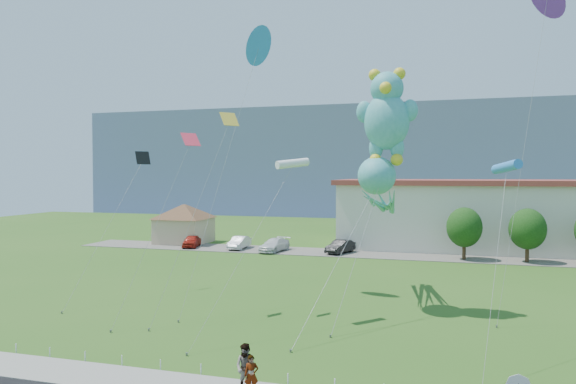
{
  "coord_description": "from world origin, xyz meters",
  "views": [
    {
      "loc": [
        6.79,
        -21.79,
        8.89
      ],
      "look_at": [
        -1.62,
        8.0,
        7.81
      ],
      "focal_mm": 32.0,
      "sensor_mm": 36.0,
      "label": 1
    }
  ],
  "objects": [
    {
      "name": "hill_ridge",
      "position": [
        0.0,
        120.0,
        12.5
      ],
      "size": [
        160.0,
        50.0,
        25.0
      ],
      "primitive_type": "cube",
      "color": "slate",
      "rests_on": "ground"
    },
    {
      "name": "octopus_kite",
      "position": [
        3.25,
        13.71,
        7.94
      ],
      "size": [
        4.51,
        16.92,
        10.05
      ],
      "color": "teal",
      "rests_on": "ground"
    },
    {
      "name": "pavilion",
      "position": [
        -24.0,
        38.0,
        3.02
      ],
      "size": [
        9.2,
        9.2,
        5.0
      ],
      "color": "tan",
      "rests_on": "ground"
    },
    {
      "name": "small_kite_pink",
      "position": [
        -8.44,
        7.61,
        9.85
      ],
      "size": [
        3.05,
        6.02,
        11.55
      ],
      "color": "#F5364F",
      "rests_on": "ground"
    },
    {
      "name": "small_kite_black",
      "position": [
        -15.19,
        12.85,
        8.97
      ],
      "size": [
        1.49,
        9.09,
        10.6
      ],
      "color": "black",
      "rests_on": "ground"
    },
    {
      "name": "pedestrian_left",
      "position": [
        -0.09,
        -2.8,
        0.89
      ],
      "size": [
        0.68,
        0.57,
        1.58
      ],
      "primitive_type": "imported",
      "rotation": [
        0.0,
        0.0,
        0.41
      ],
      "color": "gray",
      "rests_on": "sidewalk"
    },
    {
      "name": "parking_strip",
      "position": [
        0.0,
        35.0,
        0.03
      ],
      "size": [
        70.0,
        6.0,
        0.06
      ],
      "primitive_type": "cube",
      "color": "#59544C",
      "rests_on": "ground"
    },
    {
      "name": "parked_car_silver",
      "position": [
        -15.2,
        34.81,
        0.79
      ],
      "size": [
        1.56,
        4.41,
        1.45
      ],
      "primitive_type": "imported",
      "rotation": [
        0.0,
        0.0,
        0.0
      ],
      "color": "#BCBBC2",
      "rests_on": "parking_strip"
    },
    {
      "name": "parked_car_black",
      "position": [
        -3.07,
        34.73,
        0.79
      ],
      "size": [
        2.95,
        4.7,
        1.46
      ],
      "primitive_type": "imported",
      "rotation": [
        0.0,
        0.0,
        -0.34
      ],
      "color": "black",
      "rests_on": "parking_strip"
    },
    {
      "name": "small_kite_blue",
      "position": [
        -6.0,
        14.9,
        18.06
      ],
      "size": [
        2.79,
        10.19,
        19.24
      ],
      "color": "#2881E6",
      "rests_on": "ground"
    },
    {
      "name": "small_kite_purple",
      "position": [
        13.55,
        14.0,
        19.54
      ],
      "size": [
        4.15,
        5.11,
        20.76
      ],
      "color": "purple",
      "rests_on": "ground"
    },
    {
      "name": "small_kite_yellow",
      "position": [
        -6.16,
        8.38,
        10.94
      ],
      "size": [
        3.48,
        6.01,
        12.86
      ],
      "color": "gold",
      "rests_on": "ground"
    },
    {
      "name": "pedestrian_right",
      "position": [
        -0.4,
        -2.55,
        1.06
      ],
      "size": [
        1.0,
        0.82,
        1.93
      ],
      "primitive_type": "imported",
      "rotation": [
        0.0,
        0.0,
        -0.1
      ],
      "color": "gray",
      "rests_on": "sidewalk"
    },
    {
      "name": "tree_near",
      "position": [
        10.0,
        34.0,
        3.39
      ],
      "size": [
        3.6,
        3.6,
        5.47
      ],
      "color": "#3F2B19",
      "rests_on": "ground"
    },
    {
      "name": "parked_car_red",
      "position": [
        -21.28,
        34.61,
        0.78
      ],
      "size": [
        2.61,
        4.5,
        1.44
      ],
      "primitive_type": "imported",
      "rotation": [
        0.0,
        0.0,
        0.23
      ],
      "color": "#AA2014",
      "rests_on": "parking_strip"
    },
    {
      "name": "tree_mid",
      "position": [
        16.0,
        34.0,
        3.39
      ],
      "size": [
        3.6,
        3.6,
        5.47
      ],
      "color": "#3F2B19",
      "rests_on": "ground"
    },
    {
      "name": "parked_car_white",
      "position": [
        -10.6,
        34.07,
        0.79
      ],
      "size": [
        2.95,
        5.31,
        1.45
      ],
      "primitive_type": "imported",
      "rotation": [
        0.0,
        0.0,
        -0.19
      ],
      "color": "silver",
      "rests_on": "parking_strip"
    },
    {
      "name": "small_kite_cyan",
      "position": [
        10.4,
        6.39,
        9.19
      ],
      "size": [
        1.92,
        7.39,
        9.7
      ],
      "color": "#2E7ED3",
      "rests_on": "ground"
    },
    {
      "name": "teddy_bear_kite",
      "position": [
        3.88,
        12.09,
        12.78
      ],
      "size": [
        4.39,
        8.05,
        15.75
      ],
      "color": "teal",
      "rests_on": "ground"
    },
    {
      "name": "small_kite_white",
      "position": [
        -1.5,
        8.42,
        9.46
      ],
      "size": [
        3.54,
        8.98,
        9.98
      ],
      "color": "white",
      "rests_on": "ground"
    },
    {
      "name": "ground",
      "position": [
        0.0,
        0.0,
        0.0
      ],
      "size": [
        160.0,
        160.0,
        0.0
      ],
      "primitive_type": "plane",
      "color": "#2E5919",
      "rests_on": "ground"
    },
    {
      "name": "rope_fence",
      "position": [
        0.0,
        -1.3,
        0.25
      ],
      "size": [
        26.05,
        0.05,
        0.5
      ],
      "color": "white",
      "rests_on": "ground"
    }
  ]
}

